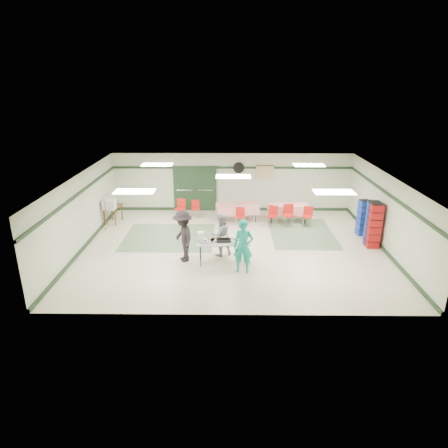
{
  "coord_description": "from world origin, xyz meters",
  "views": [
    {
      "loc": [
        -0.16,
        -13.6,
        5.86
      ],
      "look_at": [
        -0.32,
        -0.3,
        1.03
      ],
      "focal_mm": 32.0,
      "sensor_mm": 36.0,
      "label": 1
    }
  ],
  "objects_px": {
    "chair_d": "(240,215)",
    "crate_stack_red": "(374,226)",
    "serving_table": "(223,243)",
    "office_printer": "(109,204)",
    "dining_table_a": "(288,209)",
    "chair_b": "(273,214)",
    "volunteer_teal": "(243,247)",
    "chair_loose_a": "(195,207)",
    "broom": "(106,213)",
    "chair_c": "(308,214)",
    "printer_table": "(113,208)",
    "crate_stack_blue_b": "(372,223)",
    "crate_stack_blue_a": "(363,218)",
    "volunteer_dark": "(183,236)",
    "chair_loose_b": "(181,207)",
    "volunteer_grey": "(221,234)",
    "chair_a": "(289,213)",
    "dining_table_b": "(237,208)"
  },
  "relations": [
    {
      "from": "office_printer",
      "to": "chair_a",
      "type": "bearing_deg",
      "value": -1.5
    },
    {
      "from": "volunteer_teal",
      "to": "volunteer_dark",
      "type": "height_order",
      "value": "volunteer_dark"
    },
    {
      "from": "crate_stack_blue_b",
      "to": "printer_table",
      "type": "relative_size",
      "value": 1.71
    },
    {
      "from": "office_printer",
      "to": "chair_c",
      "type": "bearing_deg",
      "value": -1.68
    },
    {
      "from": "volunteer_teal",
      "to": "chair_d",
      "type": "xyz_separation_m",
      "value": [
        0.02,
        4.36,
        -0.4
      ]
    },
    {
      "from": "office_printer",
      "to": "broom",
      "type": "xyz_separation_m",
      "value": [
        -0.08,
        -0.29,
        -0.29
      ]
    },
    {
      "from": "serving_table",
      "to": "printer_table",
      "type": "relative_size",
      "value": 1.89
    },
    {
      "from": "serving_table",
      "to": "crate_stack_blue_b",
      "type": "xyz_separation_m",
      "value": [
        5.48,
        1.64,
        0.12
      ]
    },
    {
      "from": "chair_d",
      "to": "chair_loose_b",
      "type": "height_order",
      "value": "chair_loose_b"
    },
    {
      "from": "serving_table",
      "to": "crate_stack_blue_b",
      "type": "height_order",
      "value": "crate_stack_blue_b"
    },
    {
      "from": "volunteer_grey",
      "to": "office_printer",
      "type": "xyz_separation_m",
      "value": [
        -4.73,
        2.95,
        0.17
      ]
    },
    {
      "from": "chair_loose_a",
      "to": "broom",
      "type": "xyz_separation_m",
      "value": [
        -3.58,
        -1.45,
        0.18
      ]
    },
    {
      "from": "chair_c",
      "to": "chair_d",
      "type": "bearing_deg",
      "value": -161.72
    },
    {
      "from": "chair_c",
      "to": "broom",
      "type": "xyz_separation_m",
      "value": [
        -8.42,
        -0.4,
        0.15
      ]
    },
    {
      "from": "serving_table",
      "to": "office_printer",
      "type": "relative_size",
      "value": 3.62
    },
    {
      "from": "chair_a",
      "to": "crate_stack_blue_a",
      "type": "bearing_deg",
      "value": -27.02
    },
    {
      "from": "dining_table_a",
      "to": "chair_a",
      "type": "bearing_deg",
      "value": -92.04
    },
    {
      "from": "serving_table",
      "to": "chair_a",
      "type": "xyz_separation_m",
      "value": [
        2.71,
        3.66,
        -0.15
      ]
    },
    {
      "from": "volunteer_teal",
      "to": "office_printer",
      "type": "bearing_deg",
      "value": 149.82
    },
    {
      "from": "volunteer_grey",
      "to": "crate_stack_red",
      "type": "height_order",
      "value": "crate_stack_red"
    },
    {
      "from": "crate_stack_red",
      "to": "volunteer_dark",
      "type": "bearing_deg",
      "value": -169.59
    },
    {
      "from": "chair_d",
      "to": "crate_stack_red",
      "type": "relative_size",
      "value": 0.47
    },
    {
      "from": "chair_c",
      "to": "printer_table",
      "type": "height_order",
      "value": "chair_c"
    },
    {
      "from": "chair_a",
      "to": "crate_stack_blue_b",
      "type": "bearing_deg",
      "value": -42.4
    },
    {
      "from": "dining_table_a",
      "to": "office_printer",
      "type": "height_order",
      "value": "office_printer"
    },
    {
      "from": "chair_d",
      "to": "chair_loose_a",
      "type": "distance_m",
      "value": 2.23
    },
    {
      "from": "volunteer_grey",
      "to": "crate_stack_blue_a",
      "type": "bearing_deg",
      "value": 176.02
    },
    {
      "from": "chair_loose_a",
      "to": "crate_stack_red",
      "type": "height_order",
      "value": "crate_stack_red"
    },
    {
      "from": "chair_d",
      "to": "broom",
      "type": "relative_size",
      "value": 0.62
    },
    {
      "from": "chair_d",
      "to": "broom",
      "type": "xyz_separation_m",
      "value": [
        -5.55,
        -0.4,
        0.18
      ]
    },
    {
      "from": "serving_table",
      "to": "chair_loose_b",
      "type": "height_order",
      "value": "chair_loose_b"
    },
    {
      "from": "volunteer_dark",
      "to": "crate_stack_blue_a",
      "type": "relative_size",
      "value": 1.24
    },
    {
      "from": "dining_table_a",
      "to": "chair_b",
      "type": "bearing_deg",
      "value": -139.42
    },
    {
      "from": "dining_table_a",
      "to": "chair_loose_b",
      "type": "bearing_deg",
      "value": 178.73
    },
    {
      "from": "chair_b",
      "to": "crate_stack_blue_a",
      "type": "distance_m",
      "value": 3.61
    },
    {
      "from": "volunteer_teal",
      "to": "broom",
      "type": "xyz_separation_m",
      "value": [
        -5.54,
        3.97,
        -0.22
      ]
    },
    {
      "from": "dining_table_a",
      "to": "broom",
      "type": "xyz_separation_m",
      "value": [
        -7.65,
        -0.97,
        0.09
      ]
    },
    {
      "from": "chair_a",
      "to": "chair_c",
      "type": "xyz_separation_m",
      "value": [
        0.81,
        -0.01,
        -0.06
      ]
    },
    {
      "from": "chair_d",
      "to": "chair_loose_b",
      "type": "xyz_separation_m",
      "value": [
        -2.62,
        0.86,
        0.07
      ]
    },
    {
      "from": "dining_table_b",
      "to": "volunteer_teal",
      "type": "bearing_deg",
      "value": -98.78
    },
    {
      "from": "chair_d",
      "to": "chair_loose_a",
      "type": "bearing_deg",
      "value": 158.12
    },
    {
      "from": "volunteer_teal",
      "to": "volunteer_grey",
      "type": "relative_size",
      "value": 1.13
    },
    {
      "from": "chair_b",
      "to": "chair_loose_b",
      "type": "relative_size",
      "value": 0.97
    },
    {
      "from": "volunteer_grey",
      "to": "chair_d",
      "type": "bearing_deg",
      "value": -127.72
    },
    {
      "from": "chair_b",
      "to": "chair_loose_a",
      "type": "xyz_separation_m",
      "value": [
        -3.35,
        1.05,
        -0.06
      ]
    },
    {
      "from": "dining_table_a",
      "to": "crate_stack_blue_a",
      "type": "xyz_separation_m",
      "value": [
        2.73,
        -1.61,
        0.15
      ]
    },
    {
      "from": "chair_c",
      "to": "broom",
      "type": "bearing_deg",
      "value": -159.03
    },
    {
      "from": "crate_stack_red",
      "to": "crate_stack_blue_b",
      "type": "xyz_separation_m",
      "value": [
        0.0,
        0.28,
        -0.0
      ]
    },
    {
      "from": "volunteer_dark",
      "to": "dining_table_a",
      "type": "bearing_deg",
      "value": 111.0
    },
    {
      "from": "chair_loose_b",
      "to": "crate_stack_blue_b",
      "type": "xyz_separation_m",
      "value": [
        7.44,
        -2.86,
        0.29
      ]
    }
  ]
}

